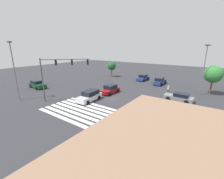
# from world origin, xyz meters

# --- Properties ---
(ground_plane) EXTENTS (114.28, 114.28, 0.00)m
(ground_plane) POSITION_xyz_m (0.00, 0.00, 0.00)
(ground_plane) COLOR #333338
(crosswalk_markings) EXTENTS (11.28, 6.30, 0.01)m
(crosswalk_markings) POSITION_xyz_m (0.00, -7.10, 0.00)
(crosswalk_markings) COLOR silver
(crosswalk_markings) RESTS_ON ground_plane
(traffic_signal_mast) EXTENTS (5.44, 5.44, 6.96)m
(traffic_signal_mast) POSITION_xyz_m (-6.03, -6.03, 5.19)
(traffic_signal_mast) COLOR #47474C
(traffic_signal_mast) RESTS_ON ground_plane
(car_0) EXTENTS (2.33, 4.74, 1.65)m
(car_0) POSITION_xyz_m (-2.21, -3.29, 0.78)
(car_0) COLOR silver
(car_0) RESTS_ON ground_plane
(car_1) EXTENTS (4.54, 2.27, 1.59)m
(car_1) POSITION_xyz_m (-17.01, -3.96, 0.75)
(car_1) COLOR #144728
(car_1) RESTS_ON ground_plane
(car_2) EXTENTS (2.29, 4.24, 1.57)m
(car_2) POSITION_xyz_m (-1.42, 16.28, 0.71)
(car_2) COLOR navy
(car_2) RESTS_ON ground_plane
(car_3) EXTENTS (4.60, 2.32, 1.62)m
(car_3) POSITION_xyz_m (7.35, -2.63, 0.73)
(car_3) COLOR maroon
(car_3) RESTS_ON ground_plane
(car_4) EXTENTS (4.56, 2.15, 1.40)m
(car_4) POSITION_xyz_m (9.98, 4.88, 0.66)
(car_4) COLOR gray
(car_4) RESTS_ON ground_plane
(car_5) EXTENTS (1.99, 4.87, 1.67)m
(car_5) POSITION_xyz_m (3.66, 14.48, 0.78)
(car_5) COLOR navy
(car_5) RESTS_ON ground_plane
(car_6) EXTENTS (2.29, 4.16, 1.60)m
(car_6) POSITION_xyz_m (-1.89, 2.01, 0.75)
(car_6) COLOR maroon
(car_6) RESTS_ON ground_plane
(pedestrian) EXTENTS (0.42, 0.40, 1.55)m
(pedestrian) POSITION_xyz_m (7.34, 8.24, 0.85)
(pedestrian) COLOR #38383D
(pedestrian) RESTS_ON ground_plane
(street_light_pole_a) EXTENTS (0.80, 0.36, 8.97)m
(street_light_pole_a) POSITION_xyz_m (12.39, 10.55, 5.30)
(street_light_pole_a) COLOR slate
(street_light_pole_a) RESTS_ON ground_plane
(street_light_pole_b) EXTENTS (0.80, 0.36, 9.41)m
(street_light_pole_b) POSITION_xyz_m (-12.15, -9.85, 5.53)
(street_light_pole_b) COLOR slate
(street_light_pole_b) RESTS_ON ground_plane
(tree_corner_a) EXTENTS (3.14, 3.14, 5.35)m
(tree_corner_a) POSITION_xyz_m (13.92, 12.26, 3.77)
(tree_corner_a) COLOR brown
(tree_corner_a) RESTS_ON ground_plane
(tree_corner_b) EXTENTS (2.46, 2.46, 4.44)m
(tree_corner_b) POSITION_xyz_m (-11.07, 15.59, 3.19)
(tree_corner_b) COLOR brown
(tree_corner_b) RESTS_ON ground_plane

